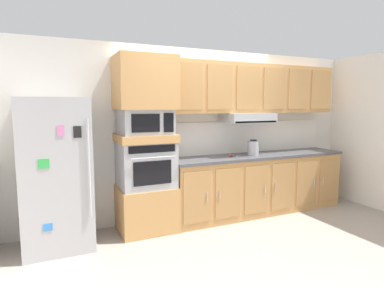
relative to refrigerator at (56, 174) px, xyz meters
name	(u,v)px	position (x,y,z in m)	size (l,w,h in m)	color
ground_plane	(234,239)	(2.01, -0.68, -0.88)	(9.60, 9.60, 0.00)	#9E9389
back_kitchen_wall	(197,133)	(2.01, 0.43, 0.37)	(6.20, 0.12, 2.50)	silver
refrigerator	(56,174)	(0.00, 0.00, 0.00)	(0.76, 0.73, 1.76)	#ADADB2
oven_base_cabinet	(147,208)	(1.10, 0.07, -0.58)	(0.74, 0.62, 0.60)	tan
built_in_oven	(146,164)	(1.10, 0.07, 0.02)	(0.70, 0.62, 0.60)	#A8AAAF
appliance_mid_shelf	(145,138)	(1.10, 0.07, 0.37)	(0.74, 0.62, 0.10)	tan
microwave	(145,122)	(1.10, 0.07, 0.58)	(0.64, 0.54, 0.32)	#A8AAAF
appliance_upper_cabinet	(144,83)	(1.10, 0.07, 1.08)	(0.74, 0.62, 0.68)	tan
lower_cabinet_run	(258,185)	(2.90, 0.07, -0.44)	(2.87, 0.63, 0.88)	tan
countertop_slab	(258,156)	(2.90, 0.07, 0.02)	(2.91, 0.64, 0.04)	#4C4C51
backsplash_panel	(248,137)	(2.90, 0.36, 0.29)	(2.91, 0.02, 0.50)	silver
upper_cabinet_with_hood	(254,91)	(2.89, 0.19, 1.02)	(2.87, 0.48, 0.88)	tan
screwdriver	(231,156)	(2.39, 0.04, 0.05)	(0.17, 0.17, 0.03)	red
electric_kettle	(253,148)	(2.77, 0.02, 0.15)	(0.17, 0.17, 0.24)	#A8AAAF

